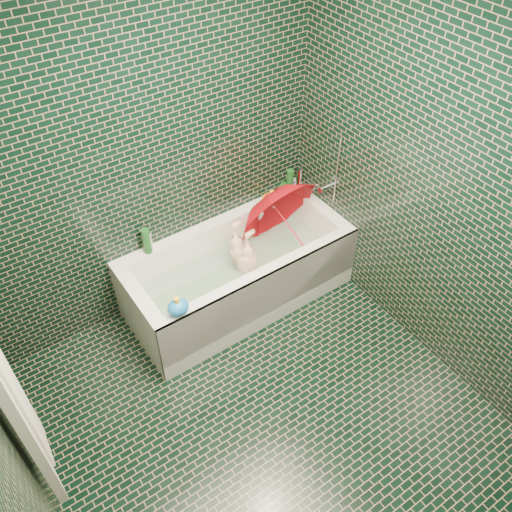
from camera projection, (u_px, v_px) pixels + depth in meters
floor at (267, 422)px, 3.53m from camera, size 2.80×2.80×0.00m
ceiling at (279, 42)px, 1.80m from camera, size 2.80×2.80×0.00m
wall_back at (144, 161)px, 3.49m from camera, size 2.80×0.00×2.80m
wall_left at (4, 434)px, 2.13m from camera, size 0.00×2.80×2.80m
wall_right at (449, 201)px, 3.20m from camera, size 0.00×2.80×2.80m
bathtub at (239, 279)px, 4.17m from camera, size 1.70×0.75×0.55m
bath_mat at (238, 283)px, 4.22m from camera, size 1.35×0.47×0.01m
water at (238, 270)px, 4.12m from camera, size 1.48×0.53×0.00m
towel at (18, 410)px, 2.45m from camera, size 0.08×0.44×1.12m
faucet at (326, 184)px, 4.12m from camera, size 0.18×0.19×0.55m
child at (246, 267)px, 4.12m from camera, size 0.83×0.34×0.23m
umbrella at (287, 223)px, 4.13m from camera, size 0.78×0.85×0.91m
soap_bottle_a at (297, 188)px, 4.45m from camera, size 0.14×0.15×0.28m
soap_bottle_b at (295, 187)px, 4.45m from camera, size 0.12×0.12×0.20m
soap_bottle_c at (288, 193)px, 4.40m from camera, size 0.17×0.17×0.17m
bottle_right_tall at (290, 182)px, 4.32m from camera, size 0.07×0.07×0.22m
bottle_right_pump at (299, 178)px, 4.38m from camera, size 0.05×0.05×0.19m
bottle_left_tall at (147, 241)px, 3.83m from camera, size 0.06×0.06×0.21m
bottle_left_short at (148, 243)px, 3.85m from camera, size 0.06×0.06×0.16m
rubber_duck at (268, 196)px, 4.29m from camera, size 0.13×0.11×0.10m
bath_toy at (178, 307)px, 3.44m from camera, size 0.17×0.15×0.14m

